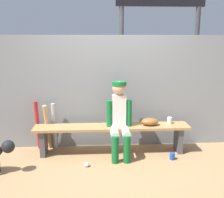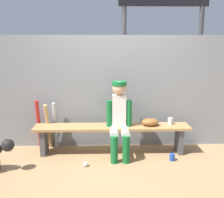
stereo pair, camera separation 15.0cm
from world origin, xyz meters
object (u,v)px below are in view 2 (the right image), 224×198
(cup_on_bench, at_px, (170,121))
(cup_on_ground, at_px, (172,157))
(scoreboard, at_px, (166,3))
(bat_aluminum_red, at_px, (39,124))
(bat_wood_tan, at_px, (48,126))
(baseball, at_px, (86,164))
(player_seated, at_px, (119,117))
(dugout_bench, at_px, (112,132))
(baseball_glove, at_px, (150,122))
(bat_aluminum_silver, at_px, (55,125))

(cup_on_bench, bearing_deg, cup_on_ground, -96.01)
(scoreboard, bearing_deg, cup_on_bench, -96.71)
(bat_aluminum_red, distance_m, scoreboard, 3.44)
(bat_wood_tan, xyz_separation_m, cup_on_ground, (2.01, -0.52, -0.35))
(bat_wood_tan, relative_size, baseball, 10.98)
(player_seated, xyz_separation_m, bat_wood_tan, (-1.20, 0.31, -0.25))
(bat_wood_tan, bearing_deg, player_seated, -14.58)
(cup_on_bench, bearing_deg, dugout_bench, -176.29)
(scoreboard, bearing_deg, bat_wood_tan, -150.12)
(cup_on_bench, relative_size, scoreboard, 0.03)
(cup_on_bench, xyz_separation_m, scoreboard, (0.17, 1.41, 2.05))
(dugout_bench, xyz_separation_m, bat_aluminum_red, (-1.25, 0.23, 0.06))
(baseball_glove, height_order, bat_wood_tan, bat_wood_tan)
(bat_aluminum_red, bearing_deg, player_seated, -14.11)
(cup_on_ground, xyz_separation_m, cup_on_bench, (0.04, 0.39, 0.47))
(bat_aluminum_red, relative_size, scoreboard, 0.23)
(bat_aluminum_red, bearing_deg, baseball_glove, -7.05)
(player_seated, xyz_separation_m, baseball, (-0.52, -0.38, -0.62))
(player_seated, distance_m, cup_on_bench, 0.88)
(bat_aluminum_silver, height_order, cup_on_ground, bat_aluminum_silver)
(player_seated, bearing_deg, bat_aluminum_red, 165.89)
(bat_aluminum_red, bearing_deg, bat_aluminum_silver, 2.81)
(dugout_bench, bearing_deg, bat_wood_tan, 169.49)
(cup_on_ground, bearing_deg, player_seated, 165.38)
(bat_wood_tan, relative_size, cup_on_ground, 7.38)
(bat_wood_tan, height_order, baseball, bat_wood_tan)
(player_seated, distance_m, bat_aluminum_red, 1.42)
(dugout_bench, xyz_separation_m, scoreboard, (1.14, 1.48, 2.21))
(player_seated, bearing_deg, cup_on_ground, -14.62)
(baseball, relative_size, cup_on_ground, 0.67)
(dugout_bench, xyz_separation_m, bat_wood_tan, (-1.08, 0.20, 0.04))
(bat_aluminum_silver, bearing_deg, bat_wood_tan, -158.29)
(dugout_bench, height_order, cup_on_bench, cup_on_bench)
(player_seated, relative_size, scoreboard, 0.33)
(scoreboard, bearing_deg, cup_on_ground, -96.56)
(cup_on_ground, bearing_deg, dugout_bench, 160.83)
(dugout_bench, bearing_deg, cup_on_ground, -19.17)
(bat_aluminum_red, bearing_deg, cup_on_ground, -14.31)
(bat_aluminum_silver, distance_m, cup_on_bench, 1.96)
(dugout_bench, bearing_deg, cup_on_bench, 3.71)
(baseball, bearing_deg, bat_wood_tan, 134.34)
(bat_wood_tan, bearing_deg, cup_on_bench, -3.84)
(cup_on_ground, xyz_separation_m, scoreboard, (0.21, 1.80, 2.52))
(bat_wood_tan, relative_size, cup_on_bench, 7.38)
(baseball_glove, bearing_deg, bat_wood_tan, 173.30)
(player_seated, distance_m, bat_wood_tan, 1.26)
(baseball_glove, xyz_separation_m, bat_aluminum_silver, (-1.60, 0.25, -0.12))
(dugout_bench, relative_size, baseball_glove, 9.07)
(cup_on_ground, distance_m, scoreboard, 3.11)
(bat_aluminum_silver, relative_size, bat_wood_tan, 0.99)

